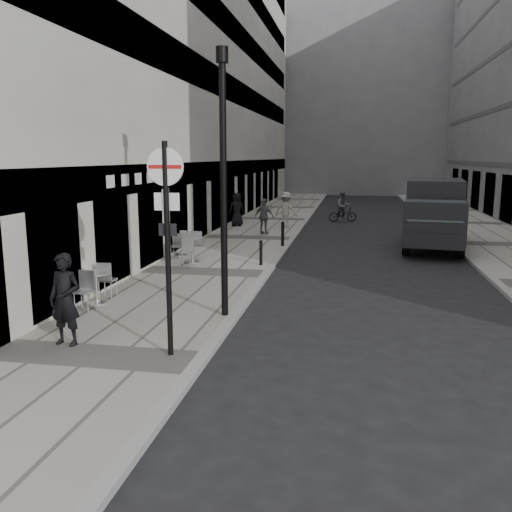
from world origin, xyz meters
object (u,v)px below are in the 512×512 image
Objects in this scene: panel_van at (435,210)px; walking_man at (65,299)px; sign_post at (167,221)px; lamppost at (223,171)px; cyclist at (343,210)px.

walking_man is at bearing -114.93° from panel_van.
sign_post is 0.66× the size of lamppost.
sign_post is at bearing -98.41° from lamppost.
cyclist is at bearing 85.31° from sign_post.
sign_post is 15.61m from panel_van.
sign_post is at bearing -111.59° from cyclist.
sign_post is at bearing -107.73° from panel_van.
panel_van is at bearing 61.33° from lamppost.
sign_post is 2.24× the size of cyclist.
panel_van is at bearing -80.85° from cyclist.
lamppost is at bearing 51.58° from walking_man.
sign_post is 0.63× the size of panel_van.
sign_post reaches higher than walking_man.
cyclist is (2.71, 22.89, -1.95)m from sign_post.
lamppost reaches higher than cyclist.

